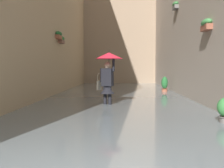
% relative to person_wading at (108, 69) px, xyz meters
% --- Properties ---
extents(ground_plane, '(60.00, 60.00, 0.00)m').
position_rel_person_wading_xyz_m(ground_plane, '(-0.27, -3.16, -1.42)').
color(ground_plane, gray).
extents(flood_water, '(6.76, 27.77, 0.18)m').
position_rel_person_wading_xyz_m(flood_water, '(-0.27, -3.16, -1.32)').
color(flood_water, slate).
rests_on(flood_water, ground_plane).
extents(building_facade_far, '(9.56, 1.80, 13.16)m').
position_rel_person_wading_xyz_m(building_facade_far, '(-0.27, -14.95, 5.17)').
color(building_facade_far, gray).
rests_on(building_facade_far, ground_plane).
extents(person_wading, '(0.97, 0.97, 2.06)m').
position_rel_person_wading_xyz_m(person_wading, '(0.00, 0.00, 0.00)').
color(person_wading, black).
rests_on(person_wading, ground_plane).
extents(potted_plant_mid_left, '(0.35, 0.35, 0.99)m').
position_rel_person_wading_xyz_m(potted_plant_mid_left, '(-2.78, -5.63, -0.90)').
color(potted_plant_mid_left, '#9E563D').
rests_on(potted_plant_mid_left, ground_plane).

